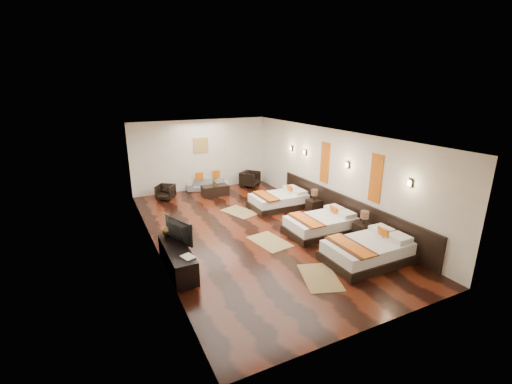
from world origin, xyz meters
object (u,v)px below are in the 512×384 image
bed_near (368,251)px  book (183,259)px  armchair_right (250,179)px  tv (175,232)px  nightstand_a (363,230)px  bed_mid (321,224)px  bed_far (279,200)px  table_plant (214,182)px  nightstand_b (314,205)px  sofa (208,184)px  figurine (169,228)px  tv_console (177,259)px  armchair_left (166,192)px  coffee_table (215,191)px

bed_near → book: size_ratio=6.66×
book → armchair_right: (4.40, 6.07, -0.24)m
tv → armchair_right: tv is taller
nightstand_a → bed_mid: bearing=130.5°
bed_far → table_plant: bed_far is taller
bed_mid → nightstand_b: nightstand_b is taller
nightstand_a → bed_far: bearing=102.8°
table_plant → book: bearing=-115.5°
sofa → figurine: bearing=-96.7°
armchair_right → table_plant: 1.86m
sofa → armchair_right: armchair_right is taller
book → figurine: size_ratio=0.84×
figurine → sofa: (2.65, 4.98, -0.49)m
bed_far → sofa: (-1.55, 3.08, -0.01)m
bed_mid → figurine: (-4.19, 0.51, 0.48)m
tv_console → book: (0.00, -0.60, 0.29)m
book → armchair_left: bearing=81.9°
bed_far → coffee_table: 2.74m
bed_near → nightstand_b: bearing=77.1°
bed_mid → table_plant: (-1.56, 4.68, 0.28)m
book → armchair_right: size_ratio=0.43×
figurine → tv_console: bearing=-90.0°
bed_far → bed_near: bearing=-90.0°
nightstand_a → tv: size_ratio=0.86×
bed_near → book: 4.32m
bed_far → table_plant: 2.77m
tv → armchair_left: 5.13m
bed_mid → tv: tv is taller
armchair_left → table_plant: 1.85m
bed_mid → nightstand_a: size_ratio=2.35×
nightstand_a → sofa: nightstand_a is taller
bed_near → table_plant: size_ratio=7.62×
nightstand_b → armchair_right: bearing=98.2°
bed_near → figurine: size_ratio=5.62×
figurine → sofa: 5.66m
nightstand_a → tv: 5.00m
table_plant → coffee_table: bearing=-41.4°
tv → nightstand_b: bearing=-95.8°
tv_console → nightstand_a: bearing=-7.3°
armchair_left → coffee_table: 1.84m
armchair_right → book: bearing=-164.6°
tv → armchair_left: size_ratio=1.59×
bed_mid → tv_console: bed_mid is taller
book → armchair_left: (0.84, 5.90, -0.29)m
bed_near → sofa: bed_near is taller
bed_mid → bed_far: size_ratio=1.01×
bed_near → armchair_right: (0.20, 7.07, 0.06)m
bed_mid → tv: (-4.14, 0.01, 0.57)m
bed_far → armchair_left: size_ratio=3.17×
bed_near → tv_console: (-4.20, 1.60, 0.01)m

